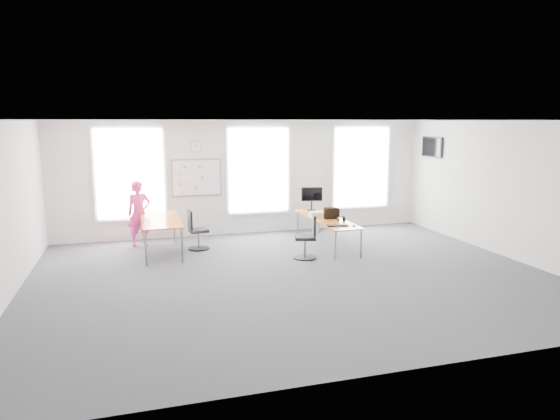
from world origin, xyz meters
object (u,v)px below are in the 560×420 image
object	(u,v)px
desk_right	(327,220)
keyboard	(337,225)
monitor	(312,196)
chair_right	(308,239)
person	(139,213)
chair_left	(196,232)
desk_left	(161,222)
headphones	(341,219)

from	to	relation	value
desk_right	keyboard	distance (m)	0.93
monitor	chair_right	bearing A→B (deg)	-97.65
person	keyboard	xyz separation A→B (m)	(4.27, -2.14, -0.12)
chair_left	keyboard	size ratio (longest dim) A/B	1.93
desk_left	keyboard	xyz separation A→B (m)	(3.81, -1.30, -0.05)
chair_left	person	xyz separation A→B (m)	(-1.27, 0.76, 0.38)
desk_right	keyboard	xyz separation A→B (m)	(-0.11, -0.92, 0.05)
desk_right	headphones	xyz separation A→B (m)	(0.19, -0.42, 0.10)
chair_left	monitor	distance (m)	3.27
desk_right	chair_left	size ratio (longest dim) A/B	2.90
desk_right	keyboard	size ratio (longest dim) A/B	5.61
desk_right	desk_left	size ratio (longest dim) A/B	1.26
desk_left	person	distance (m)	0.96
desk_right	person	size ratio (longest dim) A/B	1.72
keyboard	headphones	bearing A→B (deg)	67.89
headphones	chair_left	bearing A→B (deg)	162.05
person	monitor	size ratio (longest dim) A/B	2.59
headphones	monitor	xyz separation A→B (m)	(-0.16, 1.57, 0.32)
headphones	monitor	bearing A→B (deg)	92.69
desk_right	chair_right	size ratio (longest dim) A/B	2.78
desk_left	keyboard	distance (m)	4.02
person	chair_left	bearing A→B (deg)	-45.45
chair_right	chair_left	bearing A→B (deg)	-108.14
chair_right	monitor	distance (m)	2.42
chair_right	monitor	xyz separation A→B (m)	(0.88, 2.17, 0.60)
chair_right	desk_right	bearing A→B (deg)	155.20
chair_right	person	bearing A→B (deg)	-107.37
chair_right	chair_left	distance (m)	2.70
chair_left	person	world-z (taller)	person
chair_right	chair_left	world-z (taller)	chair_right
chair_right	headphones	size ratio (longest dim) A/B	4.88
person	monitor	xyz separation A→B (m)	(4.40, -0.07, 0.24)
desk_right	desk_left	distance (m)	3.93
chair_left	monitor	bearing A→B (deg)	-82.26
desk_right	desk_left	bearing A→B (deg)	174.43
desk_right	chair_left	world-z (taller)	chair_left
person	headphones	distance (m)	4.85
desk_right	keyboard	bearing A→B (deg)	-96.59
desk_left	person	world-z (taller)	person
desk_right	chair_right	world-z (taller)	chair_right
chair_right	person	size ratio (longest dim) A/B	0.62
chair_left	monitor	xyz separation A→B (m)	(3.14, 0.69, 0.62)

